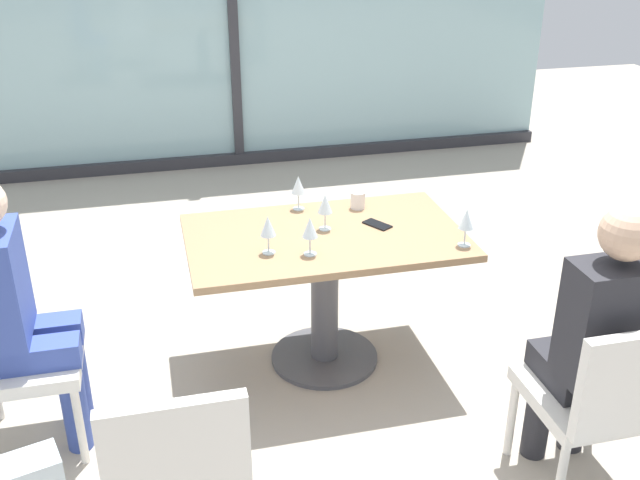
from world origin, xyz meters
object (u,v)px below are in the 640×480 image
at_px(person_front_right, 597,335).
at_px(chair_front_left, 178,466).
at_px(wine_glass_1, 268,227).
at_px(wine_glass_3, 466,220).
at_px(wine_glass_4, 325,205).
at_px(wine_glass_0, 298,186).
at_px(dining_table_main, 325,268).
at_px(wine_glass_2, 310,228).
at_px(cell_phone_on_table, 377,225).
at_px(chair_front_right, 604,395).
at_px(person_side_end, 17,305).
at_px(coffee_cup, 358,200).

bearing_deg(person_front_right, chair_front_left, -176.13).
bearing_deg(wine_glass_1, wine_glass_3, -8.76).
bearing_deg(wine_glass_4, wine_glass_0, 104.81).
distance_m(dining_table_main, wine_glass_2, 0.40).
bearing_deg(wine_glass_0, person_front_right, -58.46).
distance_m(dining_table_main, wine_glass_4, 0.32).
distance_m(wine_glass_1, wine_glass_4, 0.37).
relative_size(chair_front_left, cell_phone_on_table, 6.04).
bearing_deg(chair_front_right, wine_glass_4, 122.54).
bearing_deg(wine_glass_0, person_side_end, -154.14).
bearing_deg(person_front_right, wine_glass_4, 124.97).
bearing_deg(wine_glass_4, cell_phone_on_table, -3.62).
distance_m(wine_glass_0, wine_glass_1, 0.53).
bearing_deg(chair_front_left, person_side_end, 123.28).
bearing_deg(wine_glass_3, chair_front_left, -147.25).
distance_m(dining_table_main, person_front_right, 1.36).
height_order(person_side_end, wine_glass_3, person_side_end).
distance_m(wine_glass_1, coffee_cup, 0.69).
xyz_separation_m(chair_front_left, wine_glass_4, (0.82, 1.24, 0.37)).
xyz_separation_m(wine_glass_2, wine_glass_3, (0.73, -0.08, 0.00)).
height_order(dining_table_main, person_side_end, person_side_end).
xyz_separation_m(wine_glass_0, wine_glass_2, (-0.06, -0.53, 0.00)).
bearing_deg(cell_phone_on_table, dining_table_main, 155.70).
bearing_deg(wine_glass_0, chair_front_right, -60.32).
distance_m(chair_front_right, wine_glass_1, 1.57).
bearing_deg(chair_front_left, wine_glass_1, 64.28).
height_order(wine_glass_0, coffee_cup, wine_glass_0).
relative_size(chair_front_right, person_front_right, 0.69).
bearing_deg(chair_front_right, wine_glass_2, 133.20).
relative_size(wine_glass_2, coffee_cup, 2.06).
bearing_deg(dining_table_main, person_front_right, -53.27).
height_order(wine_glass_0, cell_phone_on_table, wine_glass_0).
xyz_separation_m(person_front_right, cell_phone_on_table, (-0.53, 1.12, 0.03)).
bearing_deg(dining_table_main, cell_phone_on_table, 7.26).
xyz_separation_m(wine_glass_3, wine_glass_4, (-0.59, 0.33, 0.00)).
relative_size(wine_glass_1, coffee_cup, 2.06).
bearing_deg(cell_phone_on_table, person_side_end, 160.25).
relative_size(chair_front_left, wine_glass_4, 4.70).
distance_m(coffee_cup, cell_phone_on_table, 0.24).
relative_size(chair_front_right, wine_glass_2, 4.70).
relative_size(chair_front_right, person_side_end, 0.69).
bearing_deg(wine_glass_2, wine_glass_4, 62.21).
distance_m(person_front_right, wine_glass_4, 1.40).
height_order(chair_front_right, wine_glass_0, wine_glass_0).
distance_m(chair_front_left, cell_phone_on_table, 1.66).
distance_m(person_front_right, wine_glass_2, 1.29).
bearing_deg(wine_glass_1, person_side_end, -171.08).
bearing_deg(wine_glass_3, wine_glass_4, 150.55).
height_order(dining_table_main, wine_glass_1, wine_glass_1).
bearing_deg(dining_table_main, coffee_cup, 47.83).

